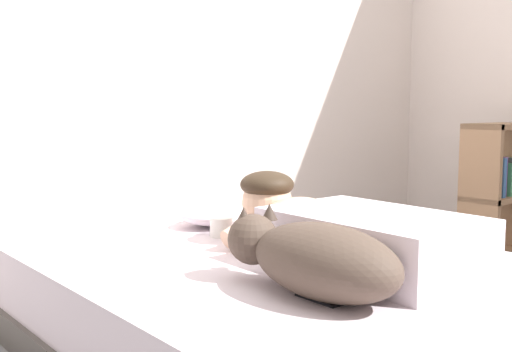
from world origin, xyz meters
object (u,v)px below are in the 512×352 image
dog (315,258)px  cell_phone (322,298)px  bed (291,312)px  coffee_cup (222,227)px  bookshelf (498,187)px  person_lying (339,230)px  pillow (234,211)px

dog → cell_phone: bearing=-103.5°
bed → dog: dog is taller
coffee_cup → bookshelf: 1.81m
bed → bookshelf: 1.91m
person_lying → bed: bearing=142.3°
person_lying → cell_phone: bearing=-143.3°
dog → coffee_cup: 0.81m
bookshelf → person_lying: bearing=-166.8°
pillow → dog: bearing=-115.8°
bed → cell_phone: size_ratio=14.37×
pillow → bookshelf: bookshelf is taller
pillow → cell_phone: 1.09m
dog → cell_phone: (-0.01, -0.04, -0.10)m
person_lying → coffee_cup: person_lying is taller
person_lying → dog: size_ratio=1.60×
cell_phone → bed: bearing=58.8°
person_lying → cell_phone: size_ratio=6.57×
person_lying → dog: person_lying is taller
bed → bookshelf: bookshelf is taller
person_lying → dog: bearing=-147.2°
cell_phone → bookshelf: size_ratio=0.19×
cell_phone → dog: bearing=76.5°
bed → cell_phone: bearing=-121.2°
coffee_cup → bookshelf: bearing=-4.9°
cell_phone → bookshelf: 2.18m
dog → bookshelf: 2.15m
dog → pillow: bearing=64.2°
bed → cell_phone: 0.44m
coffee_cup → cell_phone: size_ratio=0.89×
bed → coffee_cup: (0.06, 0.47, 0.21)m
pillow → bookshelf: (1.61, -0.33, 0.00)m
cell_phone → bookshelf: bookshelf is taller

